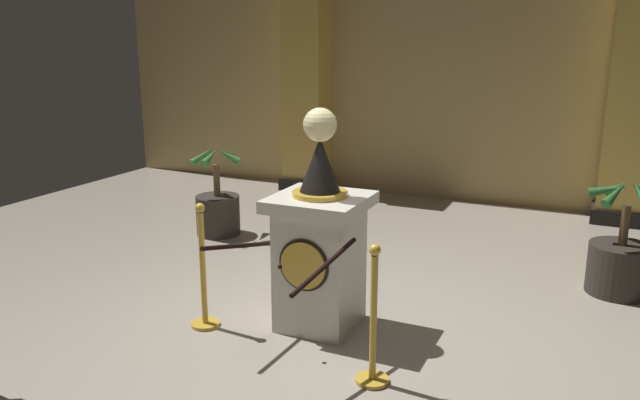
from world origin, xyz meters
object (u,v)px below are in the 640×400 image
at_px(pedestal_clock, 320,245).
at_px(potted_palm_right, 620,260).
at_px(stanchion_far, 373,336).
at_px(potted_palm_left, 218,209).
at_px(stanchion_near, 204,284).

distance_m(pedestal_clock, potted_palm_right, 2.96).
relative_size(stanchion_far, potted_palm_left, 0.90).
bearing_deg(pedestal_clock, potted_palm_right, 38.59).
bearing_deg(potted_palm_left, stanchion_near, -58.93).
xyz_separation_m(stanchion_near, potted_palm_left, (-1.36, 2.25, -0.05)).
height_order(pedestal_clock, stanchion_far, pedestal_clock).
distance_m(pedestal_clock, potted_palm_left, 2.91).
distance_m(stanchion_far, potted_palm_left, 3.88).
distance_m(potted_palm_left, potted_palm_right, 4.53).
xyz_separation_m(stanchion_far, potted_palm_right, (1.57, 2.52, -0.03)).
distance_m(stanchion_near, potted_palm_right, 3.89).
height_order(stanchion_near, stanchion_far, stanchion_near).
bearing_deg(pedestal_clock, stanchion_far, -43.40).
xyz_separation_m(pedestal_clock, stanchion_far, (0.72, -0.68, -0.36)).
height_order(pedestal_clock, stanchion_near, pedestal_clock).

